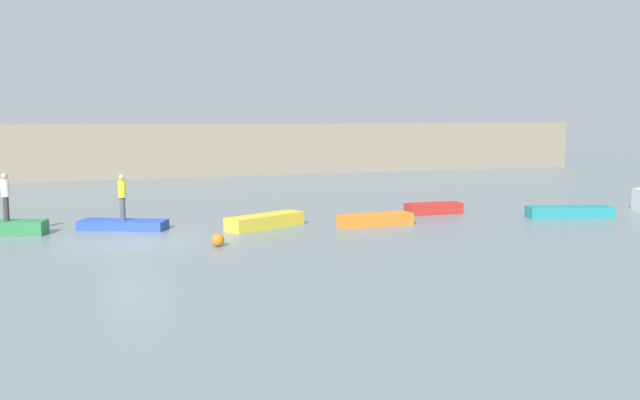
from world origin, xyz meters
TOP-DOWN VIEW (x-y plane):
  - ground_plane at (0.00, 0.00)m, footprint 120.00×120.00m
  - embankment_wall at (0.00, 26.36)m, footprint 80.00×1.20m
  - rowboat_green at (-4.60, 3.51)m, footprint 3.05×1.71m
  - rowboat_blue at (-0.25, 3.31)m, footprint 3.67×2.52m
  - rowboat_yellow at (5.33, 1.72)m, footprint 3.63×2.44m
  - rowboat_orange at (9.87, 0.72)m, footprint 3.31×1.17m
  - rowboat_red at (13.90, 2.99)m, footprint 2.72×0.96m
  - rowboat_teal at (19.13, -0.16)m, footprint 3.93×2.04m
  - person_hiviz_shirt at (-0.25, 3.31)m, footprint 0.32×0.32m
  - person_white_shirt at (-4.60, 3.51)m, footprint 0.32×0.32m
  - mooring_buoy at (2.70, -1.64)m, footprint 0.46×0.46m

SIDE VIEW (x-z plane):
  - ground_plane at x=0.00m, z-range 0.00..0.00m
  - rowboat_blue at x=-0.25m, z-range 0.00..0.37m
  - mooring_buoy at x=2.70m, z-range 0.00..0.46m
  - rowboat_orange at x=9.87m, z-range 0.00..0.50m
  - rowboat_red at x=13.90m, z-range 0.00..0.51m
  - rowboat_teal at x=19.13m, z-range 0.00..0.52m
  - rowboat_green at x=-4.60m, z-range 0.00..0.54m
  - rowboat_yellow at x=5.33m, z-range 0.00..0.55m
  - person_hiviz_shirt at x=-0.25m, z-range 0.49..2.37m
  - person_white_shirt at x=-4.60m, z-range 0.66..2.54m
  - embankment_wall at x=0.00m, z-range 0.00..3.99m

